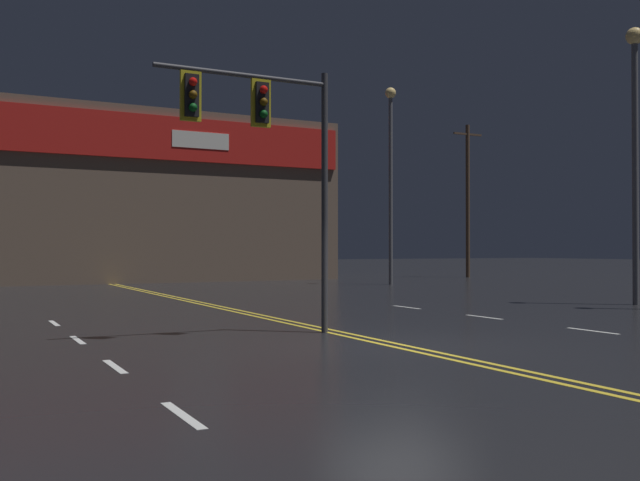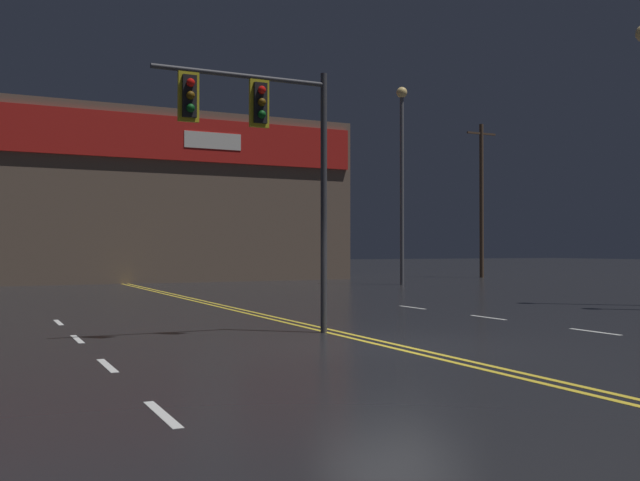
# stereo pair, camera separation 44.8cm
# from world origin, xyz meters

# --- Properties ---
(ground_plane) EXTENTS (200.00, 200.00, 0.00)m
(ground_plane) POSITION_xyz_m (0.00, 0.00, 0.00)
(ground_plane) COLOR black
(road_markings) EXTENTS (15.34, 60.00, 0.01)m
(road_markings) POSITION_xyz_m (1.02, -1.71, 0.00)
(road_markings) COLOR gold
(road_markings) RESTS_ON ground
(traffic_signal_median) EXTENTS (3.82, 0.36, 5.62)m
(traffic_signal_median) POSITION_xyz_m (-1.74, 2.45, 4.27)
(traffic_signal_median) COLOR #38383D
(traffic_signal_median) RESTS_ON ground
(streetlight_median_approach) EXTENTS (0.56, 0.56, 10.08)m
(streetlight_median_approach) POSITION_xyz_m (12.54, 19.40, 6.38)
(streetlight_median_approach) COLOR #59595E
(streetlight_median_approach) RESTS_ON ground
(streetlight_far_left) EXTENTS (0.56, 0.56, 9.03)m
(streetlight_far_left) POSITION_xyz_m (12.32, 4.59, 5.80)
(streetlight_far_left) COLOR #59595E
(streetlight_far_left) RESTS_ON ground
(building_backdrop) EXTENTS (26.54, 10.23, 9.37)m
(building_backdrop) POSITION_xyz_m (0.00, 31.28, 4.70)
(building_backdrop) COLOR brown
(building_backdrop) RESTS_ON ground
(utility_pole_row) EXTENTS (47.51, 0.26, 12.76)m
(utility_pole_row) POSITION_xyz_m (-3.42, 25.00, 5.93)
(utility_pole_row) COLOR #4C3828
(utility_pole_row) RESTS_ON ground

